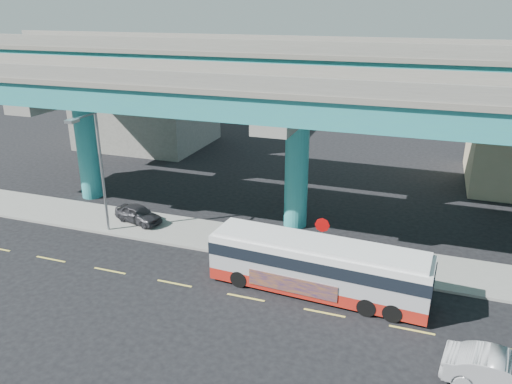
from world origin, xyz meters
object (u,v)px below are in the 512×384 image
(street_lamp, at_px, (94,156))
(transit_bus, at_px, (318,265))
(stop_sign, at_px, (322,231))
(parked_car, at_px, (138,214))
(sedan, at_px, (505,376))

(street_lamp, bearing_deg, transit_bus, -8.21)
(street_lamp, bearing_deg, stop_sign, 3.06)
(parked_car, bearing_deg, street_lamp, 166.31)
(street_lamp, xyz_separation_m, stop_sign, (13.86, 0.74, -3.06))
(transit_bus, relative_size, parked_car, 3.03)
(street_lamp, bearing_deg, sedan, -16.22)
(sedan, distance_m, street_lamp, 23.86)
(transit_bus, xyz_separation_m, parked_car, (-13.08, 4.30, -0.81))
(sedan, relative_size, stop_sign, 1.70)
(transit_bus, distance_m, parked_car, 13.79)
(sedan, bearing_deg, parked_car, 76.21)
(transit_bus, height_order, street_lamp, street_lamp)
(sedan, xyz_separation_m, stop_sign, (-8.65, 7.29, 1.41))
(stop_sign, bearing_deg, parked_car, -166.93)
(transit_bus, distance_m, stop_sign, 2.90)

